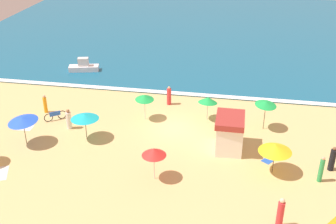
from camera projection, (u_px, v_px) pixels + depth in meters
ground_plane at (174, 128)px, 32.52m from camera, size 60.00×60.00×0.00m
ocean_water at (208, 29)px, 57.03m from camera, size 60.00×44.00×0.10m
wave_breaker_foam at (186, 94)px, 37.99m from camera, size 57.00×0.70×0.01m
lifeguard_cabana at (229, 133)px, 29.26m from camera, size 1.96×2.74×2.54m
beach_umbrella_0 at (208, 100)px, 33.05m from camera, size 1.99×2.02×2.04m
beach_umbrella_1 at (145, 97)px, 32.97m from camera, size 2.04×2.06×2.22m
beach_umbrella_2 at (154, 152)px, 25.76m from camera, size 2.17×2.17×2.26m
beach_umbrella_4 at (266, 104)px, 31.43m from camera, size 2.33×2.33×2.42m
beach_umbrella_5 at (23, 120)px, 29.52m from camera, size 3.05×3.05×2.29m
beach_umbrella_6 at (275, 148)px, 26.42m from camera, size 3.02×3.02×2.13m
beach_umbrella_8 at (85, 117)px, 30.22m from camera, size 2.14×2.15×2.06m
parked_bicycle at (55, 116)px, 33.56m from camera, size 1.45×1.19×0.76m
beachgoer_0 at (332, 159)px, 27.15m from camera, size 0.42×0.42×1.75m
beachgoer_3 at (69, 120)px, 32.15m from camera, size 0.47×0.47×1.64m
beachgoer_4 at (169, 96)px, 35.93m from camera, size 0.42×0.42×1.68m
beachgoer_5 at (280, 213)px, 22.35m from camera, size 0.44×0.44×1.91m
beachgoer_6 at (321, 170)px, 26.02m from camera, size 0.40×0.40×1.82m
beachgoer_7 at (45, 104)px, 34.59m from camera, size 0.42×0.42×1.58m
beach_towel_1 at (270, 159)px, 28.64m from camera, size 1.30×1.45×0.01m
beach_towel_2 at (26, 128)px, 32.54m from camera, size 1.15×0.99×0.01m
beach_towel_3 at (0, 174)px, 27.12m from camera, size 1.55×1.90×0.01m
small_boat_0 at (84, 67)px, 42.90m from camera, size 3.18×1.75×1.39m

